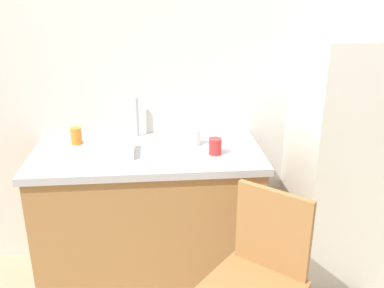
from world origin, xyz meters
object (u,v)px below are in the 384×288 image
at_px(chair, 257,279).
at_px(dish_tray, 109,150).
at_px(cup_white, 195,138).
at_px(cup_orange, 76,136).
at_px(cup_red, 215,146).
at_px(refrigerator, 349,161).

height_order(chair, dish_tray, dish_tray).
distance_m(chair, cup_white, 0.90).
bearing_deg(chair, cup_white, 146.09).
bearing_deg(cup_orange, cup_red, -16.49).
height_order(cup_red, cup_white, cup_red).
distance_m(refrigerator, cup_white, 0.94).
xyz_separation_m(refrigerator, cup_orange, (-1.61, 0.13, 0.17)).
bearing_deg(cup_orange, refrigerator, -4.77).
relative_size(chair, cup_white, 10.08).
bearing_deg(refrigerator, cup_red, -173.25).
xyz_separation_m(refrigerator, cup_red, (-0.83, -0.10, 0.16)).
bearing_deg(chair, refrigerator, 86.87).
bearing_deg(chair, cup_red, 141.16).
relative_size(cup_red, cup_orange, 0.91).
bearing_deg(refrigerator, cup_orange, 175.23).
bearing_deg(cup_orange, chair, -44.05).
relative_size(refrigerator, cup_white, 16.67).
relative_size(chair, cup_red, 9.83).
bearing_deg(dish_tray, cup_white, 12.23).
height_order(dish_tray, cup_white, cup_white).
height_order(refrigerator, cup_white, refrigerator).
relative_size(dish_tray, cup_white, 3.17).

